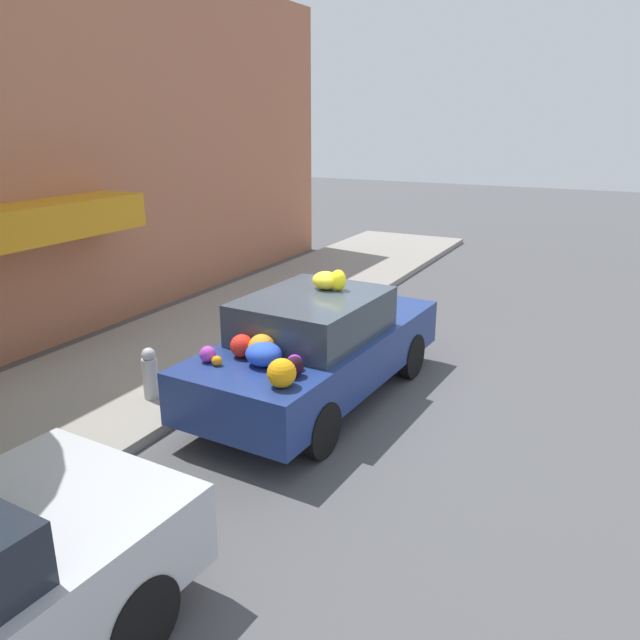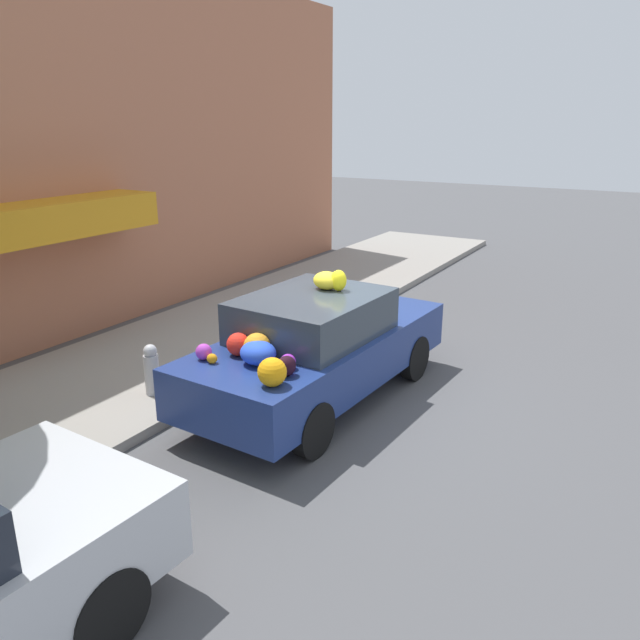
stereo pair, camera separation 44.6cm
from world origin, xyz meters
The scene contains 5 objects.
ground_plane centered at (0.00, 0.00, 0.00)m, with size 60.00×60.00×0.00m, color #4C4C4F.
sidewalk_curb centered at (0.00, 2.70, 0.07)m, with size 24.00×3.20×0.13m.
building_facade centered at (-0.03, 4.92, 3.17)m, with size 18.00×1.20×6.44m.
fire_hydrant centered at (-1.25, 1.75, 0.48)m, with size 0.20×0.20×0.70m.
art_car centered at (-0.06, -0.10, 0.79)m, with size 4.35×1.91×1.78m.
Camera 1 is at (-6.93, -3.67, 3.65)m, focal length 35.00 mm.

